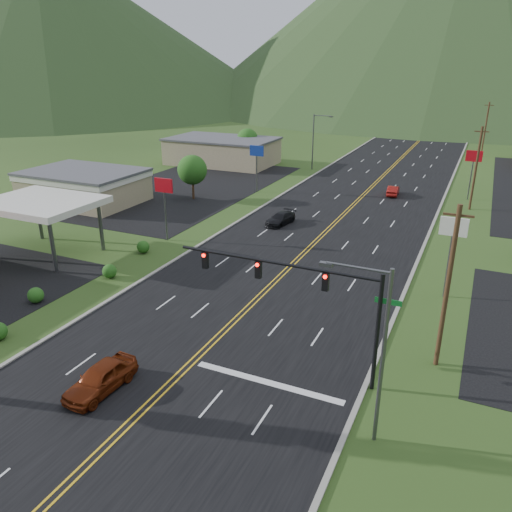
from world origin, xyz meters
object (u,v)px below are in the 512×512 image
at_px(streetlight_east, 377,346).
at_px(streetlight_west, 315,138).
at_px(gas_canopy, 41,204).
at_px(car_dark_mid, 281,219).
at_px(car_red_far, 393,191).
at_px(car_red_near, 101,379).
at_px(traffic_signal, 307,289).

height_order(streetlight_east, streetlight_west, same).
relative_size(gas_canopy, car_dark_mid, 2.27).
distance_m(streetlight_west, car_red_far, 20.05).
xyz_separation_m(streetlight_west, car_red_near, (8.58, -62.51, -4.39)).
height_order(streetlight_west, car_red_near, streetlight_west).
xyz_separation_m(car_dark_mid, car_red_far, (9.05, 18.27, 0.01)).
height_order(streetlight_west, gas_canopy, streetlight_west).
xyz_separation_m(traffic_signal, streetlight_east, (4.70, -4.00, -0.15)).
height_order(gas_canopy, car_red_near, gas_canopy).
distance_m(streetlight_east, car_red_near, 15.15).
bearing_deg(car_red_near, gas_canopy, 145.49).
bearing_deg(streetlight_west, traffic_signal, -72.03).
bearing_deg(streetlight_west, car_dark_mid, -78.34).
distance_m(gas_canopy, car_red_near, 24.18).
height_order(traffic_signal, car_red_near, traffic_signal).
xyz_separation_m(car_red_near, car_dark_mid, (-2.31, 32.14, -0.15)).
height_order(gas_canopy, car_red_far, gas_canopy).
distance_m(traffic_signal, car_dark_mid, 28.64).
bearing_deg(car_red_far, streetlight_east, 94.54).
xyz_separation_m(gas_canopy, car_dark_mid, (16.59, 17.63, -4.23)).
height_order(traffic_signal, car_dark_mid, traffic_signal).
xyz_separation_m(traffic_signal, car_dark_mid, (-11.89, 25.63, -4.69)).
xyz_separation_m(streetlight_east, car_red_near, (-14.28, -2.51, -4.39)).
distance_m(traffic_signal, gas_canopy, 29.59).
relative_size(streetlight_east, car_dark_mid, 2.04).
relative_size(traffic_signal, car_red_far, 3.32).
bearing_deg(streetlight_west, car_red_near, -82.18).
relative_size(streetlight_west, car_dark_mid, 2.04).
bearing_deg(car_red_near, car_dark_mid, 97.11).
xyz_separation_m(streetlight_west, car_red_far, (15.32, -12.11, -4.53)).
xyz_separation_m(streetlight_west, car_dark_mid, (6.27, -30.37, -4.54)).
distance_m(car_red_near, car_dark_mid, 32.22).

